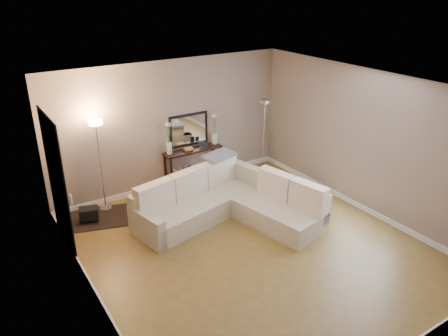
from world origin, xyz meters
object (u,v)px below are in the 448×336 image
console_table (190,165)px  floor_lamp_lit (99,148)px  sectional_sofa (226,202)px  floor_lamp_unlit (264,122)px

console_table → floor_lamp_lit: bearing=-177.2°
floor_lamp_lit → sectional_sofa: bearing=-41.2°
console_table → sectional_sofa: bearing=-94.9°
sectional_sofa → console_table: sectional_sofa is taller
console_table → floor_lamp_unlit: 1.83m
sectional_sofa → floor_lamp_unlit: bearing=35.2°
sectional_sofa → floor_lamp_unlit: (1.77, 1.25, 0.86)m
sectional_sofa → console_table: 1.61m
floor_lamp_unlit → console_table: bearing=167.6°
floor_lamp_lit → floor_lamp_unlit: (3.50, -0.27, -0.05)m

